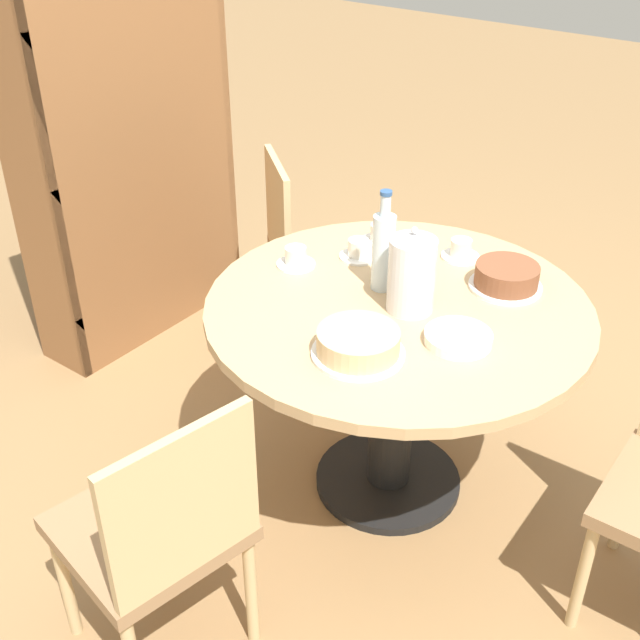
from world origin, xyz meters
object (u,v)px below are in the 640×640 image
coffee_pot (412,273)px  cake_second (506,277)px  water_bottle (383,250)px  cup_d (296,258)px  cup_c (461,250)px  bookshelf (130,156)px  chair_a (312,249)px  chair_b (160,530)px  cup_b (380,235)px  cake_main (358,344)px  cup_a (358,251)px

coffee_pot → cake_second: coffee_pot is taller
water_bottle → cup_d: (-0.05, 0.30, -0.11)m
cup_c → coffee_pot: bearing=-174.6°
coffee_pot → cup_d: size_ratio=2.12×
coffee_pot → cup_c: bearing=5.4°
coffee_pot → bookshelf: bearing=80.4°
cup_c → cup_d: same height
bookshelf → water_bottle: bearing=81.9°
chair_a → chair_b: same height
cup_b → cup_d: 0.33m
cake_main → cup_b: cake_main is taller
bookshelf → coffee_pot: bearing=80.4°
cup_b → chair_a: bearing=64.4°
cup_a → cup_b: (0.14, 0.01, 0.00)m
cake_main → cup_d: size_ratio=2.03×
cup_b → cake_main: bearing=-151.8°
chair_b → cake_second: 1.27m
cake_second → cup_c: 0.23m
bookshelf → cup_a: (-0.07, -1.19, -0.04)m
cake_main → cup_b: bearing=28.2°
bookshelf → cake_second: bearing=91.1°
chair_a → bookshelf: bearing=62.2°
water_bottle → cup_a: bearing=54.8°
water_bottle → cake_second: 0.39m
cake_main → cake_second: bearing=-15.3°
bookshelf → cake_main: (-0.54, -1.51, -0.03)m
bookshelf → cake_second: (0.03, -1.67, -0.03)m
coffee_pot → cup_b: (0.32, 0.31, -0.10)m
cake_main → cup_c: cake_main is taller
bookshelf → cup_c: (0.13, -1.46, -0.04)m
cup_a → chair_a: bearing=52.3°
chair_b → bookshelf: size_ratio=0.52×
chair_b → cake_main: 0.70m
cup_d → coffee_pot: bearing=-91.6°
cup_a → cup_b: bearing=2.4°
coffee_pot → cup_a: bearing=59.8°
chair_b → cup_b: 1.27m
cake_second → cup_a: 0.49m
coffee_pot → cup_a: size_ratio=2.12×
bookshelf → chair_a: bearing=112.4°
bookshelf → water_bottle: bookshelf is taller
chair_b → cup_d: size_ratio=6.75×
chair_b → cake_second: bearing=175.4°
chair_b → coffee_pot: coffee_pot is taller
cup_c → cup_a: bearing=126.8°
coffee_pot → chair_b: bearing=170.1°
chair_a → cup_d: size_ratio=6.75×
chair_a → cake_second: 1.04m
cake_main → chair_a: bearing=43.6°
chair_a → cup_a: chair_a is taller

